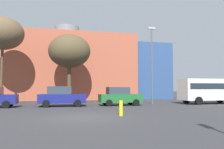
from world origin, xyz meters
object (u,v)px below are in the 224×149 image
at_px(parked_car_2, 61,96).
at_px(street_lamp, 152,60).
at_px(bollard_yellow_0, 121,108).
at_px(parked_car_3, 120,96).
at_px(bare_tree_0, 3,34).
at_px(white_bus, 210,89).
at_px(bare_tree_1, 70,51).

height_order(parked_car_2, street_lamp, street_lamp).
distance_m(bollard_yellow_0, street_lamp, 12.12).
distance_m(parked_car_3, bollard_yellow_0, 8.76).
xyz_separation_m(parked_car_2, parked_car_3, (5.72, 0.00, -0.03)).
bearing_deg(bare_tree_0, white_bus, -14.18).
relative_size(bare_tree_1, bollard_yellow_0, 8.79).
bearing_deg(bare_tree_1, bollard_yellow_0, -80.53).
relative_size(parked_car_2, bollard_yellow_0, 4.61).
relative_size(white_bus, bare_tree_0, 0.69).
bearing_deg(parked_car_3, white_bus, 0.19).
height_order(parked_car_3, bollard_yellow_0, parked_car_3).
bearing_deg(bollard_yellow_0, parked_car_2, 112.50).
bearing_deg(bare_tree_0, bare_tree_1, 3.86).
bearing_deg(white_bus, bollard_yellow_0, -145.97).
distance_m(bare_tree_1, bollard_yellow_0, 15.99).
xyz_separation_m(parked_car_2, bare_tree_1, (1.05, 6.25, 5.29)).
bearing_deg(parked_car_2, bollard_yellow_0, -67.50).
bearing_deg(bare_tree_1, parked_car_2, -99.56).
bearing_deg(street_lamp, parked_car_3, -165.10).
bearing_deg(white_bus, parked_car_3, -179.81).
relative_size(parked_car_3, white_bus, 0.62).
bearing_deg(bare_tree_1, white_bus, -22.44).
bearing_deg(white_bus, parked_car_2, -179.88).
height_order(bare_tree_1, street_lamp, street_lamp).
bearing_deg(street_lamp, bare_tree_0, 163.83).
xyz_separation_m(parked_car_2, bollard_yellow_0, (3.51, -8.47, -0.47)).
height_order(parked_car_2, bollard_yellow_0, parked_car_2).
height_order(bare_tree_0, street_lamp, bare_tree_0).
xyz_separation_m(white_bus, bollard_yellow_0, (-12.59, -8.50, -1.15)).
relative_size(parked_car_2, bare_tree_1, 0.52).
bearing_deg(bare_tree_1, parked_car_3, -53.21).
bearing_deg(bare_tree_0, street_lamp, -16.17).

